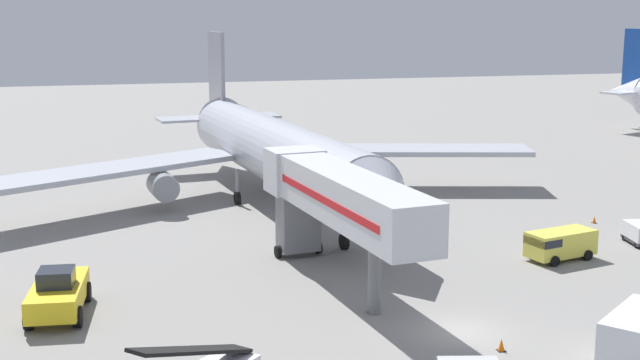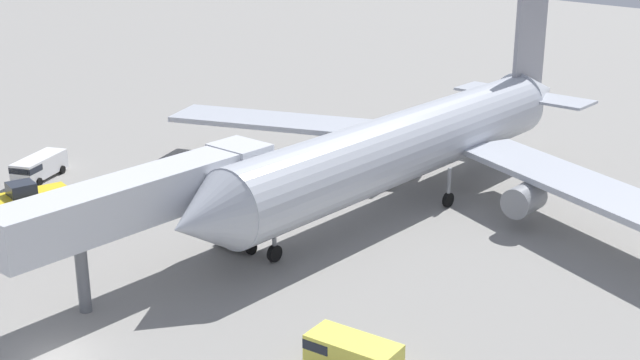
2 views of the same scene
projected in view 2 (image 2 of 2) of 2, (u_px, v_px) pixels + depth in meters
The scene contains 6 objects.
ground_plane at pixel (53, 357), 43.04m from camera, with size 300.00×300.00×0.00m, color gray.
airplane_at_gate at pixel (413, 143), 63.63m from camera, with size 48.82×45.60×13.73m.
jet_bridge at pixel (158, 198), 50.09m from camera, with size 5.44×18.94×7.03m.
pushback_tug at pixel (26, 201), 61.40m from camera, with size 3.37×6.32×2.62m.
service_van_near_left at pixel (38, 167), 69.45m from camera, with size 4.45×5.61×1.86m.
service_van_outer_right at pixel (351, 354), 41.24m from camera, with size 4.93×3.01×1.90m.
Camera 2 is at (37.08, -15.65, 22.26)m, focal length 47.90 mm.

